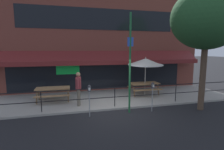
{
  "coord_description": "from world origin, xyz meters",
  "views": [
    {
      "loc": [
        -2.16,
        -7.89,
        2.92
      ],
      "look_at": [
        0.18,
        1.6,
        1.5
      ],
      "focal_mm": 28.0,
      "sensor_mm": 36.0,
      "label": 1
    }
  ],
  "objects_px": {
    "picnic_table_centre": "(144,85)",
    "parking_meter_near": "(89,91)",
    "patio_umbrella_centre": "(146,62)",
    "parking_meter_far": "(153,88)",
    "street_tree_curbside": "(210,14)",
    "picnic_table_left": "(53,90)",
    "pedestrian_walking": "(78,87)",
    "street_sign_pole": "(130,63)"
  },
  "relations": [
    {
      "from": "picnic_table_centre",
      "to": "parking_meter_near",
      "type": "bearing_deg",
      "value": -145.16
    },
    {
      "from": "picnic_table_left",
      "to": "parking_meter_far",
      "type": "height_order",
      "value": "parking_meter_far"
    },
    {
      "from": "street_sign_pole",
      "to": "street_tree_curbside",
      "type": "relative_size",
      "value": 0.72
    },
    {
      "from": "pedestrian_walking",
      "to": "parking_meter_near",
      "type": "height_order",
      "value": "pedestrian_walking"
    },
    {
      "from": "picnic_table_left",
      "to": "street_tree_curbside",
      "type": "distance_m",
      "value": 8.66
    },
    {
      "from": "parking_meter_near",
      "to": "street_sign_pole",
      "type": "bearing_deg",
      "value": 2.96
    },
    {
      "from": "picnic_table_centre",
      "to": "pedestrian_walking",
      "type": "relative_size",
      "value": 1.05
    },
    {
      "from": "pedestrian_walking",
      "to": "street_sign_pole",
      "type": "xyz_separation_m",
      "value": [
        2.25,
        -1.32,
        1.27
      ]
    },
    {
      "from": "patio_umbrella_centre",
      "to": "parking_meter_near",
      "type": "bearing_deg",
      "value": -146.15
    },
    {
      "from": "parking_meter_near",
      "to": "parking_meter_far",
      "type": "height_order",
      "value": "same"
    },
    {
      "from": "pedestrian_walking",
      "to": "street_sign_pole",
      "type": "relative_size",
      "value": 0.38
    },
    {
      "from": "pedestrian_walking",
      "to": "parking_meter_far",
      "type": "height_order",
      "value": "pedestrian_walking"
    },
    {
      "from": "patio_umbrella_centre",
      "to": "parking_meter_far",
      "type": "relative_size",
      "value": 1.67
    },
    {
      "from": "parking_meter_near",
      "to": "street_tree_curbside",
      "type": "xyz_separation_m",
      "value": [
        5.51,
        -0.42,
        3.37
      ]
    },
    {
      "from": "picnic_table_left",
      "to": "parking_meter_far",
      "type": "bearing_deg",
      "value": -28.56
    },
    {
      "from": "street_tree_curbside",
      "to": "parking_meter_far",
      "type": "bearing_deg",
      "value": 171.74
    },
    {
      "from": "picnic_table_left",
      "to": "street_sign_pole",
      "type": "bearing_deg",
      "value": -33.84
    },
    {
      "from": "parking_meter_far",
      "to": "street_tree_curbside",
      "type": "xyz_separation_m",
      "value": [
        2.55,
        -0.37,
        3.37
      ]
    },
    {
      "from": "pedestrian_walking",
      "to": "street_tree_curbside",
      "type": "xyz_separation_m",
      "value": [
        5.89,
        -1.84,
        3.46
      ]
    },
    {
      "from": "patio_umbrella_centre",
      "to": "parking_meter_near",
      "type": "distance_m",
      "value": 4.62
    },
    {
      "from": "picnic_table_centre",
      "to": "pedestrian_walking",
      "type": "xyz_separation_m",
      "value": [
        -4.13,
        -1.19,
        0.35
      ]
    },
    {
      "from": "picnic_table_centre",
      "to": "street_tree_curbside",
      "type": "height_order",
      "value": "street_tree_curbside"
    },
    {
      "from": "picnic_table_centre",
      "to": "parking_meter_near",
      "type": "height_order",
      "value": "parking_meter_near"
    },
    {
      "from": "picnic_table_left",
      "to": "pedestrian_walking",
      "type": "xyz_separation_m",
      "value": [
        1.32,
        -1.07,
        0.35
      ]
    },
    {
      "from": "picnic_table_centre",
      "to": "street_tree_curbside",
      "type": "bearing_deg",
      "value": -59.7
    },
    {
      "from": "picnic_table_left",
      "to": "parking_meter_near",
      "type": "height_order",
      "value": "parking_meter_near"
    },
    {
      "from": "picnic_table_centre",
      "to": "patio_umbrella_centre",
      "type": "relative_size",
      "value": 0.76
    },
    {
      "from": "street_tree_curbside",
      "to": "street_sign_pole",
      "type": "bearing_deg",
      "value": 171.98
    },
    {
      "from": "patio_umbrella_centre",
      "to": "street_tree_curbside",
      "type": "bearing_deg",
      "value": -58.9
    },
    {
      "from": "parking_meter_far",
      "to": "street_sign_pole",
      "type": "distance_m",
      "value": 1.61
    },
    {
      "from": "picnic_table_centre",
      "to": "parking_meter_near",
      "type": "xyz_separation_m",
      "value": [
        -3.74,
        -2.61,
        0.44
      ]
    },
    {
      "from": "pedestrian_walking",
      "to": "parking_meter_near",
      "type": "bearing_deg",
      "value": -74.88
    },
    {
      "from": "picnic_table_left",
      "to": "picnic_table_centre",
      "type": "bearing_deg",
      "value": 1.17
    },
    {
      "from": "patio_umbrella_centre",
      "to": "street_tree_curbside",
      "type": "xyz_separation_m",
      "value": [
        1.77,
        -2.93,
        2.33
      ]
    },
    {
      "from": "pedestrian_walking",
      "to": "parking_meter_far",
      "type": "bearing_deg",
      "value": -23.67
    },
    {
      "from": "picnic_table_centre",
      "to": "parking_meter_near",
      "type": "relative_size",
      "value": 1.27
    },
    {
      "from": "patio_umbrella_centre",
      "to": "street_sign_pole",
      "type": "height_order",
      "value": "street_sign_pole"
    },
    {
      "from": "patio_umbrella_centre",
      "to": "parking_meter_near",
      "type": "height_order",
      "value": "patio_umbrella_centre"
    },
    {
      "from": "picnic_table_left",
      "to": "parking_meter_near",
      "type": "bearing_deg",
      "value": -55.62
    },
    {
      "from": "picnic_table_centre",
      "to": "pedestrian_walking",
      "type": "distance_m",
      "value": 4.31
    },
    {
      "from": "patio_umbrella_centre",
      "to": "pedestrian_walking",
      "type": "xyz_separation_m",
      "value": [
        -4.13,
        -1.09,
        -1.12
      ]
    },
    {
      "from": "pedestrian_walking",
      "to": "parking_meter_far",
      "type": "relative_size",
      "value": 1.2
    }
  ]
}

